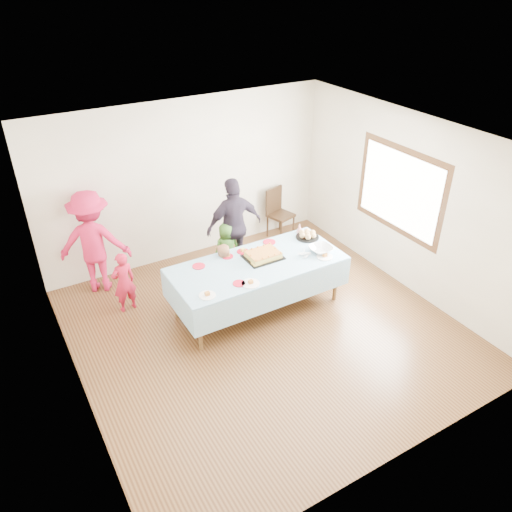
{
  "coord_description": "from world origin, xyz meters",
  "views": [
    {
      "loc": [
        -2.89,
        -4.7,
        4.52
      ],
      "look_at": [
        0.03,
        0.3,
        1.04
      ],
      "focal_mm": 35.0,
      "sensor_mm": 36.0,
      "label": 1
    }
  ],
  "objects_px": {
    "party_table": "(257,266)",
    "dining_chair": "(278,210)",
    "adult_left": "(93,242)",
    "birthday_cake": "(263,255)"
  },
  "relations": [
    {
      "from": "party_table",
      "to": "dining_chair",
      "type": "xyz_separation_m",
      "value": [
        1.48,
        1.78,
        -0.21
      ]
    },
    {
      "from": "party_table",
      "to": "birthday_cake",
      "type": "relative_size",
      "value": 4.68
    },
    {
      "from": "party_table",
      "to": "adult_left",
      "type": "relative_size",
      "value": 1.52
    },
    {
      "from": "adult_left",
      "to": "birthday_cake",
      "type": "bearing_deg",
      "value": 165.33
    },
    {
      "from": "party_table",
      "to": "adult_left",
      "type": "height_order",
      "value": "adult_left"
    },
    {
      "from": "birthday_cake",
      "to": "dining_chair",
      "type": "bearing_deg",
      "value": 51.78
    },
    {
      "from": "party_table",
      "to": "dining_chair",
      "type": "height_order",
      "value": "dining_chair"
    },
    {
      "from": "birthday_cake",
      "to": "adult_left",
      "type": "bearing_deg",
      "value": 141.22
    },
    {
      "from": "birthday_cake",
      "to": "adult_left",
      "type": "xyz_separation_m",
      "value": [
        -2.02,
        1.62,
        0.0
      ]
    },
    {
      "from": "dining_chair",
      "to": "adult_left",
      "type": "bearing_deg",
      "value": 165.74
    }
  ]
}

